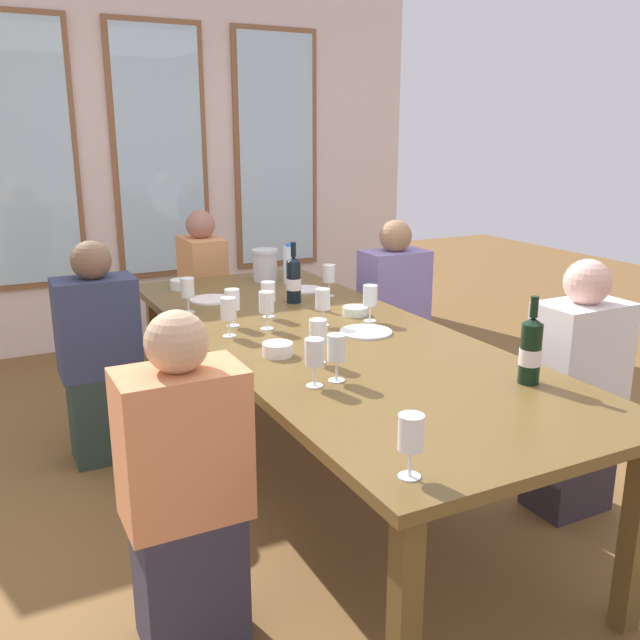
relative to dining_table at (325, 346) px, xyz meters
The scene contains 30 objects.
ground_plane 0.68m from the dining_table, ahead, with size 12.00×12.00×0.00m, color brown.
back_wall_with_windows 2.83m from the dining_table, 90.00° to the left, with size 4.28×0.10×2.90m.
dining_table is the anchor object (origin of this frame).
white_plate_0 0.86m from the dining_table, 69.53° to the left, with size 0.20×0.20×0.01m, color white.
white_plate_1 0.19m from the dining_table, 25.28° to the right, with size 0.23×0.23×0.01m, color white.
white_plate_2 0.86m from the dining_table, 107.12° to the left, with size 0.23×0.23×0.01m, color white.
metal_pitcher 1.17m from the dining_table, 80.34° to the left, with size 0.16×0.16×0.19m.
wine_bottle_0 0.97m from the dining_table, 67.84° to the right, with size 0.08×0.08×0.32m.
wine_bottle_1 0.62m from the dining_table, 78.40° to the left, with size 0.08×0.08×0.32m.
tasting_bowl_0 0.38m from the dining_table, 148.40° to the right, with size 0.12×0.12×0.05m, color white.
tasting_bowl_1 1.20m from the dining_table, 105.01° to the left, with size 0.13×0.13×0.05m, color white.
tasting_bowl_2 0.36m from the dining_table, 37.32° to the left, with size 0.13×0.13×0.04m, color white.
water_bottle 1.06m from the dining_table, 74.10° to the left, with size 0.06×0.06×0.24m.
wine_glass_0 0.44m from the dining_table, 121.29° to the right, with size 0.07×0.07×0.17m.
wine_glass_1 0.34m from the dining_table, 16.14° to the left, with size 0.07×0.07×0.17m.
wine_glass_2 1.34m from the dining_table, 108.00° to the right, with size 0.07×0.07×0.17m.
wine_glass_3 0.68m from the dining_table, 120.70° to the right, with size 0.07×0.07×0.17m.
wine_glass_4 0.46m from the dining_table, 159.18° to the left, with size 0.07×0.07×0.17m.
wine_glass_5 0.73m from the dining_table, 60.71° to the left, with size 0.07×0.07×0.17m.
wine_glass_6 0.47m from the dining_table, 137.23° to the left, with size 0.07×0.07×0.17m.
wine_glass_7 0.22m from the dining_table, 67.16° to the left, with size 0.07×0.07×0.17m.
wine_glass_8 0.32m from the dining_table, 138.25° to the left, with size 0.07×0.07×0.17m.
wine_glass_9 0.79m from the dining_table, 124.27° to the left, with size 0.07×0.07×0.17m.
wine_glass_10 0.42m from the dining_table, 107.18° to the left, with size 0.07×0.07×0.17m.
wine_glass_11 0.63m from the dining_table, 113.55° to the right, with size 0.07×0.07×0.17m.
seated_person_0 1.15m from the dining_table, 138.51° to the left, with size 0.38×0.24×1.11m.
seated_person_1 1.15m from the dining_table, 41.25° to the left, with size 0.38×0.24×1.11m.
seated_person_2 1.12m from the dining_table, 140.42° to the right, with size 0.38×0.24×1.11m.
seated_person_3 1.09m from the dining_table, 37.86° to the right, with size 0.38×0.24×1.11m.
seated_person_4 1.77m from the dining_table, 90.00° to the left, with size 0.24×0.38×1.11m.
Camera 1 is at (-1.36, -2.60, 1.61)m, focal length 38.70 mm.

